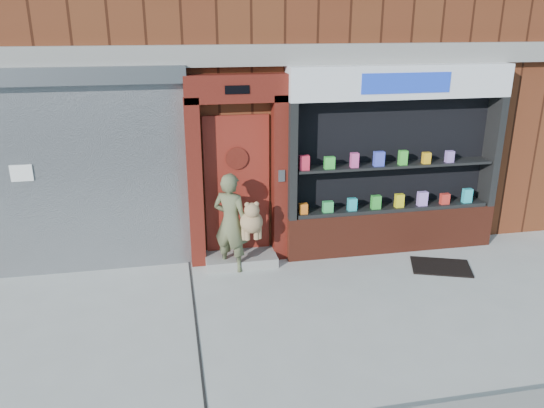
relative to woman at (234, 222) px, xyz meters
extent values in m
plane|color=#9E9E99|center=(0.87, -1.53, -0.78)|extent=(80.00, 80.00, 0.00)
cube|color=#582614|center=(0.87, 4.47, 3.22)|extent=(12.00, 8.00, 8.00)
cube|color=gray|center=(0.87, 0.39, 2.37)|extent=(12.00, 0.16, 0.30)
cube|color=gray|center=(-2.13, 0.41, 0.62)|extent=(3.00, 0.10, 2.80)
cube|color=slate|center=(-2.13, 0.35, 2.14)|extent=(3.10, 0.30, 0.24)
cube|color=white|center=(-2.93, 0.35, 0.82)|extent=(0.30, 0.01, 0.24)
cube|color=#4D130D|center=(-0.53, 0.33, 0.52)|extent=(0.22, 0.28, 2.60)
cube|color=#4D130D|center=(0.77, 0.33, 0.52)|extent=(0.22, 0.28, 2.60)
cube|color=#4D130D|center=(0.12, 0.33, 1.92)|extent=(1.50, 0.28, 0.40)
cube|color=black|center=(0.12, 0.18, 1.92)|extent=(0.35, 0.01, 0.12)
cube|color=maroon|center=(0.12, 0.44, 0.42)|extent=(1.00, 0.06, 2.20)
cylinder|color=black|center=(0.12, 0.40, 0.87)|extent=(0.28, 0.02, 0.28)
cylinder|color=#4D130D|center=(0.12, 0.39, 0.87)|extent=(0.34, 0.02, 0.34)
cube|color=gray|center=(0.12, 0.17, -0.70)|extent=(1.10, 0.55, 0.15)
cube|color=slate|center=(0.77, 0.18, 0.62)|extent=(0.10, 0.02, 0.18)
cube|color=maroon|center=(2.62, 0.27, -0.43)|extent=(3.50, 0.40, 0.70)
cube|color=black|center=(0.93, 0.27, 0.82)|extent=(0.12, 0.40, 1.80)
cube|color=black|center=(4.31, 0.27, 0.82)|extent=(0.12, 0.40, 1.80)
cube|color=black|center=(2.62, 0.46, 0.82)|extent=(3.30, 0.03, 1.80)
cube|color=black|center=(2.62, 0.27, -0.05)|extent=(3.20, 0.36, 0.06)
cube|color=black|center=(2.62, 0.27, 0.67)|extent=(3.20, 0.36, 0.04)
cube|color=white|center=(2.62, 0.27, 1.97)|extent=(3.50, 0.40, 0.50)
cube|color=blue|center=(2.62, 0.07, 1.97)|extent=(1.40, 0.01, 0.30)
cube|color=orange|center=(1.12, 0.19, 0.07)|extent=(0.13, 0.09, 0.17)
cube|color=green|center=(1.52, 0.19, 0.07)|extent=(0.16, 0.09, 0.17)
cube|color=#24AAB4|center=(1.92, 0.19, 0.08)|extent=(0.14, 0.09, 0.20)
cube|color=green|center=(2.32, 0.19, 0.09)|extent=(0.15, 0.09, 0.22)
cube|color=yellow|center=(2.72, 0.19, 0.09)|extent=(0.14, 0.09, 0.22)
cube|color=#B584EF|center=(3.12, 0.19, 0.10)|extent=(0.16, 0.09, 0.23)
cube|color=red|center=(3.52, 0.19, 0.07)|extent=(0.14, 0.09, 0.18)
cube|color=#26B4C2|center=(3.92, 0.19, 0.10)|extent=(0.15, 0.09, 0.23)
cube|color=red|center=(1.12, 0.19, 0.81)|extent=(0.15, 0.09, 0.22)
cube|color=green|center=(1.52, 0.19, 0.79)|extent=(0.16, 0.09, 0.19)
cube|color=#DE4A94|center=(1.92, 0.19, 0.81)|extent=(0.12, 0.09, 0.23)
cube|color=blue|center=(2.32, 0.19, 0.81)|extent=(0.16, 0.09, 0.23)
cube|color=green|center=(2.72, 0.19, 0.81)|extent=(0.13, 0.09, 0.23)
cube|color=#F5AD19|center=(3.12, 0.19, 0.78)|extent=(0.12, 0.09, 0.18)
cube|color=#9D73D0|center=(3.52, 0.19, 0.79)|extent=(0.12, 0.09, 0.18)
imported|color=#54583A|center=(-0.04, 0.02, -0.01)|extent=(0.67, 0.62, 1.53)
sphere|color=olive|center=(0.25, -0.12, 0.03)|extent=(0.34, 0.34, 0.34)
sphere|color=olive|center=(0.25, -0.17, 0.23)|extent=(0.23, 0.23, 0.23)
sphere|color=olive|center=(0.18, -0.17, 0.32)|extent=(0.08, 0.08, 0.08)
sphere|color=olive|center=(0.31, -0.17, 0.32)|extent=(0.08, 0.08, 0.08)
cylinder|color=olive|center=(0.13, -0.12, -0.14)|extent=(0.08, 0.08, 0.20)
cylinder|color=olive|center=(0.36, -0.12, -0.14)|extent=(0.08, 0.08, 0.20)
cylinder|color=olive|center=(0.18, -0.14, -0.14)|extent=(0.08, 0.08, 0.20)
cylinder|color=olive|center=(0.31, -0.14, -0.14)|extent=(0.08, 0.08, 0.20)
cube|color=black|center=(3.14, -0.56, -0.76)|extent=(1.04, 0.88, 0.02)
camera|label=1|loc=(-0.87, -7.34, 2.87)|focal=35.00mm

